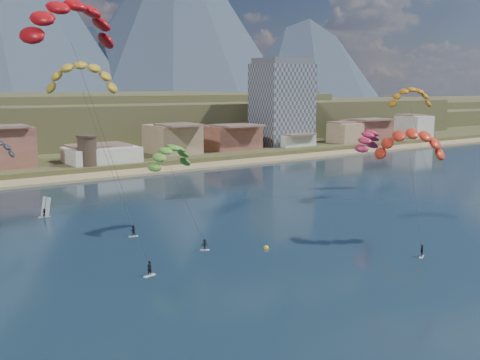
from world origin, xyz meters
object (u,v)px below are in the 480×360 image
(kitesurfer_red, at_px, (70,16))
(windsurfer, at_px, (45,211))
(apartment_tower, at_px, (282,102))
(buoy, at_px, (266,248))
(kitesurfer_orange, at_px, (411,139))
(kitesurfer_yellow, at_px, (82,73))
(kitesurfer_green, at_px, (170,154))
(watchtower, at_px, (87,150))

(kitesurfer_red, relative_size, windsurfer, 9.87)
(apartment_tower, bearing_deg, buoy, -129.68)
(kitesurfer_red, xyz_separation_m, windsurfer, (2.73, 28.41, -31.78))
(apartment_tower, distance_m, windsurfer, 122.13)
(kitesurfer_red, distance_m, kitesurfer_orange, 52.06)
(kitesurfer_red, height_order, kitesurfer_yellow, kitesurfer_red)
(kitesurfer_yellow, bearing_deg, apartment_tower, 36.06)
(apartment_tower, bearing_deg, windsurfer, -149.83)
(kitesurfer_green, height_order, windsurfer, kitesurfer_green)
(apartment_tower, distance_m, kitesurfer_orange, 125.46)
(kitesurfer_green, xyz_separation_m, windsurfer, (-14.78, 22.06, -11.84))
(watchtower, height_order, buoy, watchtower)
(watchtower, bearing_deg, kitesurfer_green, -98.11)
(kitesurfer_red, relative_size, buoy, 46.80)
(watchtower, distance_m, kitesurfer_orange, 97.03)
(windsurfer, bearing_deg, buoy, -61.43)
(kitesurfer_red, distance_m, windsurfer, 42.71)
(kitesurfer_green, bearing_deg, buoy, -68.97)
(kitesurfer_orange, xyz_separation_m, buoy, (-20.90, 8.70, -15.80))
(kitesurfer_orange, height_order, windsurfer, kitesurfer_orange)
(kitesurfer_green, bearing_deg, kitesurfer_yellow, 139.01)
(watchtower, xyz_separation_m, windsurfer, (-24.60, -46.81, -5.19))
(watchtower, relative_size, windsurfer, 2.32)
(kitesurfer_yellow, bearing_deg, windsurfer, 107.04)
(buoy, bearing_deg, apartment_tower, 50.32)
(kitesurfer_yellow, bearing_deg, kitesurfer_orange, -42.71)
(apartment_tower, relative_size, watchtower, 3.72)
(apartment_tower, xyz_separation_m, watchtower, (-80.00, -14.00, -11.45))
(kitesurfer_green, xyz_separation_m, buoy, (6.67, -17.34, -12.88))
(apartment_tower, relative_size, kitesurfer_red, 0.87)
(kitesurfer_orange, bearing_deg, kitesurfer_green, 136.63)
(kitesurfer_orange, distance_m, buoy, 27.60)
(apartment_tower, bearing_deg, kitesurfer_orange, -119.75)
(kitesurfer_yellow, xyz_separation_m, windsurfer, (-3.85, 12.55, -24.84))
(kitesurfer_orange, bearing_deg, windsurfer, 131.37)
(watchtower, distance_m, buoy, 86.49)
(apartment_tower, xyz_separation_m, kitesurfer_green, (-89.82, -82.87, -4.80))
(kitesurfer_red, xyz_separation_m, kitesurfer_orange, (45.08, -19.69, -17.02))
(kitesurfer_orange, height_order, buoy, kitesurfer_orange)
(watchtower, xyz_separation_m, kitesurfer_orange, (17.75, -94.91, 9.56))
(apartment_tower, xyz_separation_m, buoy, (-83.15, -100.21, -17.69))
(kitesurfer_orange, relative_size, kitesurfer_green, 1.08)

